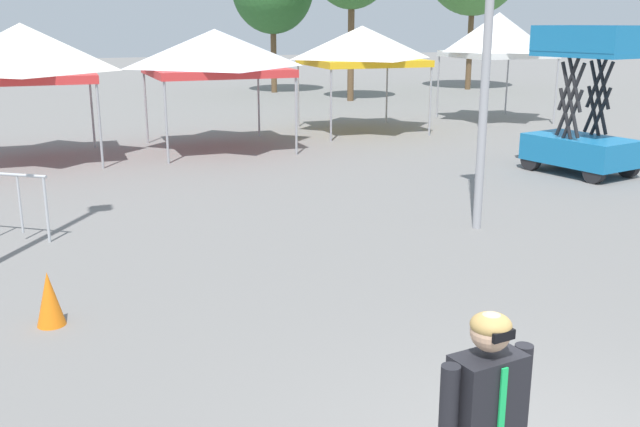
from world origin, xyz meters
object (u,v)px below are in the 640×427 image
Objects in this scene: canopy_tent_behind_center at (498,35)px; canopy_tent_center at (362,46)px; canopy_tent_right_of_center at (23,52)px; canopy_tent_far_right at (215,52)px; scissor_lift at (582,128)px; traffic_cone_lot_center at (49,299)px.

canopy_tent_center is at bearing -174.56° from canopy_tent_behind_center.
canopy_tent_right_of_center reaches higher than canopy_tent_far_right.
canopy_tent_far_right is at bearing 137.51° from scissor_lift.
canopy_tent_right_of_center reaches higher than traffic_cone_lot_center.
scissor_lift is (6.85, -6.27, -1.53)m from canopy_tent_far_right.
scissor_lift is at bearing -42.49° from canopy_tent_far_right.
canopy_tent_far_right is 9.41m from scissor_lift.
scissor_lift is at bearing -27.94° from canopy_tent_right_of_center.
canopy_tent_right_of_center is 5.22× the size of traffic_cone_lot_center.
canopy_tent_right_of_center is 0.91× the size of canopy_tent_behind_center.
canopy_tent_far_right reaches higher than traffic_cone_lot_center.
traffic_cone_lot_center is (-14.86, -12.92, -2.60)m from canopy_tent_behind_center.
canopy_tent_right_of_center is at bearing -171.77° from canopy_tent_behind_center.
canopy_tent_right_of_center is at bearing -178.33° from canopy_tent_far_right.
canopy_tent_far_right is 5.20m from canopy_tent_center.
canopy_tent_behind_center reaches higher than canopy_tent_far_right.
traffic_cone_lot_center is at bearing -89.26° from canopy_tent_right_of_center.
canopy_tent_behind_center reaches higher than canopy_tent_right_of_center.
scissor_lift reaches higher than canopy_tent_far_right.
canopy_tent_far_right is 10.49m from canopy_tent_behind_center.
canopy_tent_behind_center is at bearing 11.18° from canopy_tent_far_right.
canopy_tent_right_of_center is 1.02× the size of scissor_lift.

